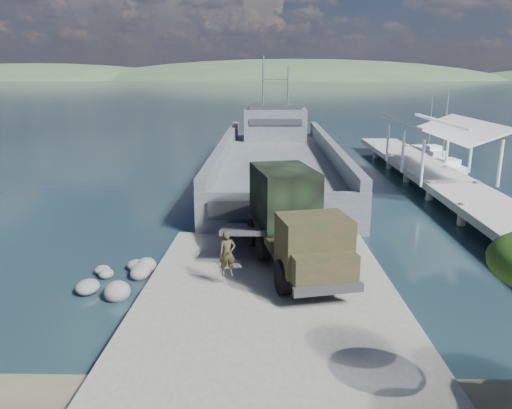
# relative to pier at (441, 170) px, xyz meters

# --- Properties ---
(ground) EXTENTS (1400.00, 1400.00, 0.00)m
(ground) POSITION_rel_pier_xyz_m (-13.00, -18.77, -1.60)
(ground) COLOR #162B34
(ground) RESTS_ON ground
(boat_ramp) EXTENTS (10.00, 18.00, 0.50)m
(boat_ramp) POSITION_rel_pier_xyz_m (-13.00, -19.77, -1.35)
(boat_ramp) COLOR slate
(boat_ramp) RESTS_ON ground
(shoreline_rocks) EXTENTS (3.20, 5.60, 0.90)m
(shoreline_rocks) POSITION_rel_pier_xyz_m (-19.20, -18.27, -1.60)
(shoreline_rocks) COLOR #5B5A58
(shoreline_rocks) RESTS_ON ground
(distant_headlands) EXTENTS (1000.00, 240.00, 48.00)m
(distant_headlands) POSITION_rel_pier_xyz_m (37.00, 541.23, -1.60)
(distant_headlands) COLOR #384E31
(distant_headlands) RESTS_ON ground
(pier) EXTENTS (6.40, 44.00, 6.10)m
(pier) POSITION_rel_pier_xyz_m (0.00, 0.00, 0.00)
(pier) COLOR #999890
(pier) RESTS_ON ground
(landing_craft) EXTENTS (9.68, 37.87, 11.23)m
(landing_craft) POSITION_rel_pier_xyz_m (-12.22, 4.86, -0.68)
(landing_craft) COLOR #474E54
(landing_craft) RESTS_ON ground
(military_truck) EXTENTS (4.47, 8.99, 4.01)m
(military_truck) POSITION_rel_pier_xyz_m (-11.97, -16.18, 0.89)
(military_truck) COLOR black
(military_truck) RESTS_ON boat_ramp
(soldier) EXTENTS (0.77, 0.62, 1.84)m
(soldier) POSITION_rel_pier_xyz_m (-14.67, -18.62, -0.18)
(soldier) COLOR #23311B
(soldier) RESTS_ON boat_ramp
(sailboat_near) EXTENTS (2.64, 6.21, 7.33)m
(sailboat_near) POSITION_rel_pier_xyz_m (3.02, 8.20, -1.21)
(sailboat_near) COLOR white
(sailboat_near) RESTS_ON ground
(sailboat_far) EXTENTS (2.44, 5.57, 6.56)m
(sailboat_far) POSITION_rel_pier_xyz_m (4.68, 17.53, -1.25)
(sailboat_far) COLOR white
(sailboat_far) RESTS_ON ground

